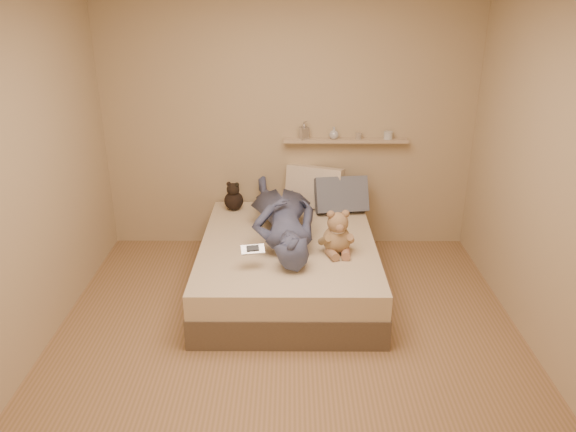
{
  "coord_description": "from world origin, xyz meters",
  "views": [
    {
      "loc": [
        0.02,
        -3.44,
        2.49
      ],
      "look_at": [
        0.0,
        0.65,
        0.8
      ],
      "focal_mm": 35.0,
      "sensor_mm": 36.0,
      "label": 1
    }
  ],
  "objects_px": {
    "game_console": "(253,249)",
    "pillow_cream": "(314,187)",
    "person": "(283,215)",
    "pillow_grey": "(341,195)",
    "teddy_bear": "(337,236)",
    "wall_shelf": "(345,140)",
    "dark_plush": "(234,198)",
    "bed": "(288,265)"
  },
  "relations": [
    {
      "from": "bed",
      "to": "wall_shelf",
      "type": "relative_size",
      "value": 1.58
    },
    {
      "from": "game_console",
      "to": "dark_plush",
      "type": "height_order",
      "value": "dark_plush"
    },
    {
      "from": "bed",
      "to": "person",
      "type": "bearing_deg",
      "value": 109.65
    },
    {
      "from": "game_console",
      "to": "wall_shelf",
      "type": "height_order",
      "value": "wall_shelf"
    },
    {
      "from": "pillow_cream",
      "to": "person",
      "type": "xyz_separation_m",
      "value": [
        -0.3,
        -0.7,
        -0.01
      ]
    },
    {
      "from": "game_console",
      "to": "wall_shelf",
      "type": "distance_m",
      "value": 1.7
    },
    {
      "from": "pillow_cream",
      "to": "pillow_grey",
      "type": "distance_m",
      "value": 0.29
    },
    {
      "from": "game_console",
      "to": "person",
      "type": "bearing_deg",
      "value": 70.35
    },
    {
      "from": "wall_shelf",
      "to": "pillow_grey",
      "type": "bearing_deg",
      "value": -100.58
    },
    {
      "from": "pillow_grey",
      "to": "dark_plush",
      "type": "bearing_deg",
      "value": 177.81
    },
    {
      "from": "game_console",
      "to": "pillow_cream",
      "type": "relative_size",
      "value": 0.35
    },
    {
      "from": "teddy_bear",
      "to": "pillow_grey",
      "type": "distance_m",
      "value": 0.92
    },
    {
      "from": "game_console",
      "to": "dark_plush",
      "type": "xyz_separation_m",
      "value": [
        -0.26,
        1.22,
        -0.04
      ]
    },
    {
      "from": "pillow_grey",
      "to": "person",
      "type": "bearing_deg",
      "value": -134.9
    },
    {
      "from": "game_console",
      "to": "teddy_bear",
      "type": "distance_m",
      "value": 0.72
    },
    {
      "from": "game_console",
      "to": "pillow_grey",
      "type": "relative_size",
      "value": 0.38
    },
    {
      "from": "dark_plush",
      "to": "pillow_grey",
      "type": "relative_size",
      "value": 0.57
    },
    {
      "from": "dark_plush",
      "to": "pillow_cream",
      "type": "height_order",
      "value": "pillow_cream"
    },
    {
      "from": "bed",
      "to": "pillow_grey",
      "type": "xyz_separation_m",
      "value": [
        0.51,
        0.69,
        0.4
      ]
    },
    {
      "from": "teddy_bear",
      "to": "pillow_grey",
      "type": "bearing_deg",
      "value": 83.23
    },
    {
      "from": "game_console",
      "to": "teddy_bear",
      "type": "relative_size",
      "value": 0.5
    },
    {
      "from": "teddy_bear",
      "to": "wall_shelf",
      "type": "bearing_deg",
      "value": 82.49
    },
    {
      "from": "teddy_bear",
      "to": "wall_shelf",
      "type": "height_order",
      "value": "wall_shelf"
    },
    {
      "from": "pillow_grey",
      "to": "wall_shelf",
      "type": "distance_m",
      "value": 0.53
    },
    {
      "from": "game_console",
      "to": "pillow_grey",
      "type": "height_order",
      "value": "pillow_grey"
    },
    {
      "from": "game_console",
      "to": "teddy_bear",
      "type": "xyz_separation_m",
      "value": [
        0.67,
        0.27,
        -0.0
      ]
    },
    {
      "from": "dark_plush",
      "to": "pillow_grey",
      "type": "xyz_separation_m",
      "value": [
        1.04,
        -0.04,
        0.05
      ]
    },
    {
      "from": "game_console",
      "to": "person",
      "type": "xyz_separation_m",
      "value": [
        0.22,
        0.63,
        0.02
      ]
    },
    {
      "from": "pillow_grey",
      "to": "wall_shelf",
      "type": "xyz_separation_m",
      "value": [
        0.04,
        0.22,
        0.48
      ]
    },
    {
      "from": "game_console",
      "to": "person",
      "type": "relative_size",
      "value": 0.12
    },
    {
      "from": "dark_plush",
      "to": "pillow_cream",
      "type": "relative_size",
      "value": 0.52
    },
    {
      "from": "person",
      "to": "game_console",
      "type": "bearing_deg",
      "value": 64.31
    },
    {
      "from": "bed",
      "to": "dark_plush",
      "type": "xyz_separation_m",
      "value": [
        -0.53,
        0.73,
        0.35
      ]
    },
    {
      "from": "bed",
      "to": "teddy_bear",
      "type": "relative_size",
      "value": 4.97
    },
    {
      "from": "bed",
      "to": "pillow_grey",
      "type": "distance_m",
      "value": 0.94
    },
    {
      "from": "bed",
      "to": "game_console",
      "type": "height_order",
      "value": "game_console"
    },
    {
      "from": "pillow_cream",
      "to": "wall_shelf",
      "type": "distance_m",
      "value": 0.54
    },
    {
      "from": "teddy_bear",
      "to": "person",
      "type": "bearing_deg",
      "value": 141.21
    },
    {
      "from": "dark_plush",
      "to": "pillow_cream",
      "type": "distance_m",
      "value": 0.8
    },
    {
      "from": "game_console",
      "to": "pillow_grey",
      "type": "xyz_separation_m",
      "value": [
        0.78,
        1.18,
        0.01
      ]
    },
    {
      "from": "person",
      "to": "dark_plush",
      "type": "bearing_deg",
      "value": -56.93
    },
    {
      "from": "pillow_grey",
      "to": "person",
      "type": "distance_m",
      "value": 0.79
    }
  ]
}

